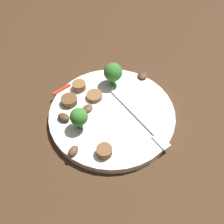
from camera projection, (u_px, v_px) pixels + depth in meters
name	position (u px, v px, depth m)	size (l,w,h in m)	color
ground_plane	(112.00, 117.00, 0.54)	(1.40, 1.40, 0.00)	#422B19
plate	(112.00, 115.00, 0.53)	(0.26, 0.26, 0.02)	white
fork	(141.00, 121.00, 0.51)	(0.18, 0.05, 0.00)	silver
broccoli_floret_0	(113.00, 72.00, 0.55)	(0.04, 0.04, 0.05)	#408630
broccoli_floret_1	(79.00, 117.00, 0.48)	(0.03, 0.03, 0.05)	#408630
sausage_slice_0	(79.00, 86.00, 0.56)	(0.03, 0.03, 0.02)	brown
sausage_slice_1	(94.00, 96.00, 0.55)	(0.03, 0.03, 0.01)	brown
sausage_slice_2	(69.00, 100.00, 0.54)	(0.03, 0.03, 0.01)	brown
sausage_slice_3	(104.00, 151.00, 0.46)	(0.03, 0.03, 0.02)	brown
mushroom_0	(64.00, 117.00, 0.51)	(0.03, 0.02, 0.01)	#4C331E
mushroom_1	(88.00, 108.00, 0.53)	(0.02, 0.02, 0.01)	brown
mushroom_2	(73.00, 151.00, 0.46)	(0.02, 0.02, 0.01)	brown
mushroom_3	(143.00, 75.00, 0.59)	(0.03, 0.02, 0.01)	#4C331E
pepper_strip_1	(62.00, 90.00, 0.56)	(0.04, 0.01, 0.00)	red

